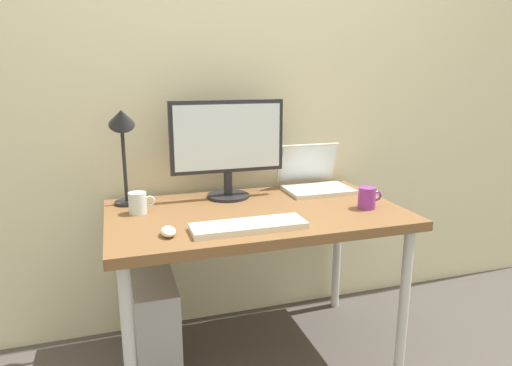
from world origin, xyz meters
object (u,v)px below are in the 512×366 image
monitor (228,143)px  mouse (168,231)px  glass_cup (138,203)px  computer_tower (156,325)px  laptop (314,178)px  coffee_mug (367,198)px  keyboard (249,226)px  desk_lamp (122,133)px  desk (256,224)px

monitor → mouse: size_ratio=5.93×
monitor → glass_cup: monitor is taller
mouse → computer_tower: size_ratio=0.21×
computer_tower → mouse: bearing=-79.6°
laptop → coffee_mug: size_ratio=2.89×
monitor → keyboard: (-0.04, -0.46, -0.25)m
keyboard → glass_cup: bearing=139.3°
laptop → computer_tower: 1.02m
keyboard → mouse: 0.30m
desk_lamp → keyboard: desk_lamp is taller
laptop → mouse: laptop is taller
desk → laptop: (0.39, 0.25, 0.12)m
desk → laptop: size_ratio=3.92×
keyboard → coffee_mug: (0.57, 0.10, 0.04)m
monitor → computer_tower: bearing=-154.1°
keyboard → computer_tower: 0.67m
mouse → coffee_mug: (0.87, 0.08, 0.03)m
coffee_mug → glass_cup: 0.98m
mouse → coffee_mug: coffee_mug is taller
desk_lamp → keyboard: 0.70m
laptop → desk: bearing=-146.9°
mouse → coffee_mug: bearing=5.5°
desk_lamp → desk: bearing=-23.8°
desk_lamp → mouse: desk_lamp is taller
coffee_mug → monitor: bearing=146.4°
laptop → desk_lamp: desk_lamp is taller
monitor → desk_lamp: same height
keyboard → coffee_mug: 0.58m
keyboard → mouse: size_ratio=4.89×
desk → monitor: (-0.06, 0.23, 0.32)m
mouse → keyboard: bearing=-3.5°
glass_cup → desk: bearing=-12.3°
desk → computer_tower: (-0.45, 0.05, -0.44)m
desk_lamp → coffee_mug: (1.00, -0.36, -0.28)m
coffee_mug → glass_cup: (-0.96, 0.23, -0.00)m
desk → coffee_mug: coffee_mug is taller
monitor → computer_tower: 0.87m
desk → coffee_mug: 0.50m
monitor → desk: bearing=-74.6°
desk → monitor: bearing=105.4°
glass_cup → computer_tower: size_ratio=0.26×
monitor → laptop: bearing=2.5°
mouse → monitor: bearing=52.4°
keyboard → computer_tower: size_ratio=1.05×
desk → glass_cup: glass_cup is taller
mouse → computer_tower: 0.58m
desk_lamp → mouse: (0.13, -0.44, -0.31)m
desk → mouse: size_ratio=13.94×
mouse → desk_lamp: bearing=106.0°
monitor → computer_tower: monitor is taller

